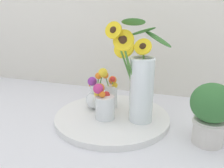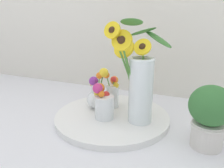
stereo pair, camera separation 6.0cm
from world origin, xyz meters
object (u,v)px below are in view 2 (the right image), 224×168
Objects in this scene: serving_tray at (112,117)px; vase_small_center at (103,102)px; potted_plant at (210,114)px; mason_jar_sunflowers at (139,80)px; vase_small_back at (112,92)px; vase_bulb_right at (96,93)px.

vase_small_center reaches higher than serving_tray.
potted_plant is at bearing -10.29° from serving_tray.
potted_plant is (0.26, -0.06, -0.07)m from mason_jar_sunflowers.
mason_jar_sunflowers reaches higher than serving_tray.
vase_small_back is 0.79× the size of potted_plant.
vase_small_center is at bearing -85.98° from vase_small_back.
potted_plant is at bearing -20.13° from vase_small_back.
vase_small_back is at bearing 94.02° from vase_small_center.
serving_tray is 0.22m from mason_jar_sunflowers.
vase_bulb_right is at bearing -145.62° from vase_small_back.
potted_plant is (0.41, -0.15, 0.03)m from vase_small_back.
potted_plant is at bearing -3.94° from vase_small_center.
mason_jar_sunflowers reaches higher than vase_small_center.
serving_tray is at bearing -68.84° from vase_small_back.
vase_bulb_right is (-0.22, 0.05, -0.10)m from mason_jar_sunflowers.
mason_jar_sunflowers is at bearing -6.72° from serving_tray.
vase_small_center is at bearing 176.06° from potted_plant.
vase_small_center is (-0.14, -0.03, -0.10)m from mason_jar_sunflowers.
potted_plant is (0.40, -0.03, 0.03)m from vase_small_center.
serving_tray is 3.26× the size of vase_small_center.
potted_plant reaches higher than vase_bulb_right.
vase_small_center is 0.41m from potted_plant.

